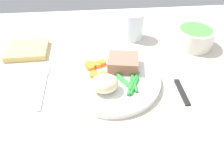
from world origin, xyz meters
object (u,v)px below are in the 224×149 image
(meat_portion, at_px, (123,63))
(water_glass, at_px, (133,28))
(fork, at_px, (43,87))
(napkin, at_px, (27,50))
(dinner_plate, at_px, (112,80))
(salad_bowl, at_px, (194,36))
(knife, at_px, (175,78))

(meat_portion, relative_size, water_glass, 0.89)
(fork, distance_m, napkin, 0.18)
(water_glass, xyz_separation_m, napkin, (-0.34, -0.06, -0.03))
(dinner_plate, height_order, salad_bowl, salad_bowl)
(meat_portion, relative_size, salad_bowl, 0.68)
(knife, bearing_deg, dinner_plate, -179.04)
(dinner_plate, bearing_deg, water_glass, 67.69)
(knife, bearing_deg, salad_bowl, 57.75)
(dinner_plate, distance_m, fork, 0.18)
(meat_portion, height_order, salad_bowl, salad_bowl)
(dinner_plate, relative_size, knife, 1.22)
(fork, bearing_deg, water_glass, 35.21)
(meat_portion, xyz_separation_m, fork, (-0.21, -0.04, -0.03))
(dinner_plate, xyz_separation_m, fork, (-0.18, -0.00, -0.01))
(fork, xyz_separation_m, salad_bowl, (0.45, 0.15, 0.03))
(dinner_plate, height_order, fork, dinner_plate)
(fork, height_order, napkin, napkin)
(fork, xyz_separation_m, knife, (0.35, -0.00, -0.00))
(fork, bearing_deg, meat_portion, 6.82)
(meat_portion, bearing_deg, salad_bowl, 25.05)
(meat_portion, bearing_deg, water_glass, 72.69)
(salad_bowl, bearing_deg, dinner_plate, -151.03)
(dinner_plate, xyz_separation_m, meat_portion, (0.03, 0.04, 0.02))
(meat_portion, bearing_deg, napkin, 156.42)
(dinner_plate, xyz_separation_m, water_glass, (0.09, 0.22, 0.03))
(napkin, bearing_deg, fork, -66.66)
(fork, relative_size, water_glass, 1.85)
(salad_bowl, bearing_deg, meat_portion, -154.95)
(fork, height_order, salad_bowl, salad_bowl)
(knife, distance_m, salad_bowl, 0.19)
(meat_portion, xyz_separation_m, salad_bowl, (0.24, 0.11, 0.00))
(meat_portion, height_order, water_glass, water_glass)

